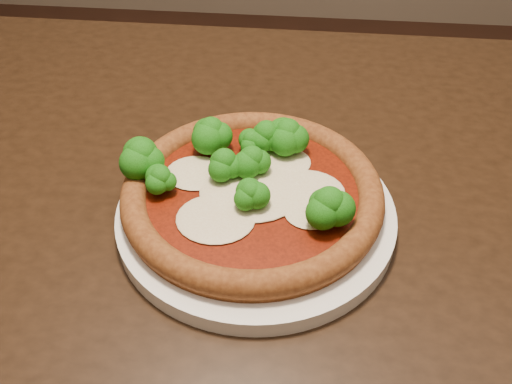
{
  "coord_description": "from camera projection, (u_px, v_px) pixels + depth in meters",
  "views": [
    {
      "loc": [
        -0.09,
        -0.53,
        1.17
      ],
      "look_at": [
        -0.13,
        -0.11,
        0.79
      ],
      "focal_mm": 40.0,
      "sensor_mm": 36.0,
      "label": 1
    }
  ],
  "objects": [
    {
      "name": "dining_table",
      "position": [
        230.0,
        271.0,
        0.67
      ],
      "size": [
        1.11,
        0.86,
        0.75
      ],
      "rotation": [
        0.0,
        0.0,
        -0.0
      ],
      "color": "black",
      "rests_on": "floor"
    },
    {
      "name": "plate",
      "position": [
        256.0,
        214.0,
        0.59
      ],
      "size": [
        0.29,
        0.29,
        0.02
      ],
      "primitive_type": "cylinder",
      "color": "silver",
      "rests_on": "dining_table"
    },
    {
      "name": "pizza",
      "position": [
        250.0,
        186.0,
        0.58
      ],
      "size": [
        0.28,
        0.27,
        0.06
      ],
      "rotation": [
        0.0,
        0.0,
        -0.35
      ],
      "color": "brown",
      "rests_on": "plate"
    }
  ]
}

